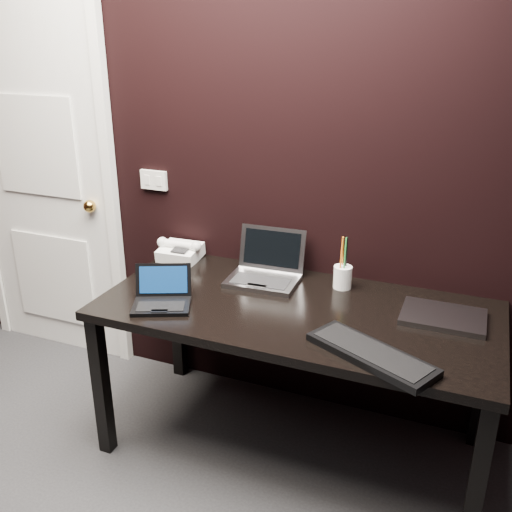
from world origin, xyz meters
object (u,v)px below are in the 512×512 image
at_px(ext_keyboard, 371,354).
at_px(closed_laptop, 443,317).
at_px(pen_cup, 343,276).
at_px(door, 43,182).
at_px(netbook, 162,298).
at_px(desk_phone, 180,251).
at_px(mobile_phone, 159,275).
at_px(silver_laptop, 265,272).
at_px(desk, 296,323).

relative_size(ext_keyboard, closed_laptop, 1.53).
relative_size(closed_laptop, pen_cup, 1.36).
height_order(door, netbook, door).
bearing_deg(desk_phone, netbook, -69.25).
distance_m(netbook, mobile_phone, 0.25).
xyz_separation_m(desk_phone, pen_cup, (0.86, -0.03, 0.01)).
bearing_deg(netbook, door, 152.42).
bearing_deg(desk_phone, closed_laptop, -7.48).
bearing_deg(netbook, silver_laptop, 52.73).
height_order(silver_laptop, ext_keyboard, silver_laptop).
xyz_separation_m(ext_keyboard, desk_phone, (-1.11, 0.58, 0.03)).
distance_m(door, silver_laptop, 1.46).
height_order(door, silver_laptop, door).
distance_m(door, desk_phone, 0.96).
xyz_separation_m(silver_laptop, mobile_phone, (-0.46, -0.20, -0.01)).
relative_size(door, mobile_phone, 25.83).
height_order(netbook, desk_phone, netbook).
relative_size(netbook, desk_phone, 1.24).
relative_size(silver_laptop, desk_phone, 1.36).
bearing_deg(desk, closed_laptop, 11.27).
height_order(desk_phone, mobile_phone, desk_phone).
height_order(silver_laptop, pen_cup, pen_cup).
relative_size(silver_laptop, ext_keyboard, 0.66).
relative_size(door, silver_laptop, 6.30).
height_order(netbook, closed_laptop, netbook).
bearing_deg(closed_laptop, pen_cup, 162.38).
distance_m(netbook, closed_laptop, 1.18).
xyz_separation_m(desk, netbook, (-0.54, -0.20, 0.11)).
distance_m(closed_laptop, desk_phone, 1.34).
bearing_deg(netbook, ext_keyboard, -5.20).
bearing_deg(silver_laptop, door, 173.47).
bearing_deg(ext_keyboard, desk, 143.08).
bearing_deg(silver_laptop, netbook, -127.27).
height_order(netbook, pen_cup, pen_cup).
xyz_separation_m(netbook, mobile_phone, (-0.14, 0.21, -0.00)).
xyz_separation_m(mobile_phone, pen_cup, (0.82, 0.26, 0.03)).
distance_m(silver_laptop, closed_laptop, 0.83).
distance_m(silver_laptop, mobile_phone, 0.50).
height_order(closed_laptop, desk_phone, desk_phone).
relative_size(desk, pen_cup, 6.86).
height_order(door, desk, door).
distance_m(netbook, desk_phone, 0.53).
relative_size(netbook, mobile_phone, 3.74).
bearing_deg(door, silver_laptop, -6.53).
bearing_deg(desk_phone, door, 174.90).
distance_m(door, pen_cup, 1.80).
distance_m(desk, closed_laptop, 0.62).
bearing_deg(silver_laptop, desk_phone, 170.88).
distance_m(desk, silver_laptop, 0.33).
distance_m(netbook, ext_keyboard, 0.93).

